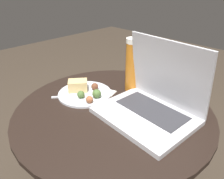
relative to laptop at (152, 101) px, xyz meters
name	(u,v)px	position (x,y,z in m)	size (l,w,h in m)	color
table	(113,133)	(-0.13, -0.07, -0.18)	(0.76, 0.76, 0.57)	black
napkin	(92,93)	(-0.28, -0.05, -0.05)	(0.21, 0.17, 0.00)	silver
laptop	(152,101)	(0.00, 0.00, 0.00)	(0.35, 0.28, 0.27)	silver
beer_glass	(132,65)	(-0.18, 0.10, 0.06)	(0.06, 0.06, 0.23)	#C6701E
snack_plate	(84,91)	(-0.29, -0.08, -0.04)	(0.23, 0.23, 0.06)	silver
fork	(77,96)	(-0.30, -0.11, -0.05)	(0.13, 0.15, 0.00)	#B2B2B7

